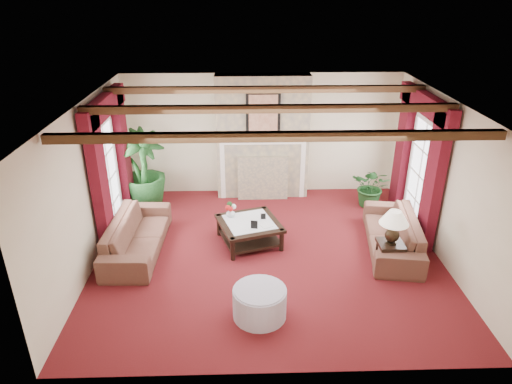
{
  "coord_description": "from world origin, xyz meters",
  "views": [
    {
      "loc": [
        -0.43,
        -6.95,
        4.42
      ],
      "look_at": [
        -0.21,
        0.4,
        1.03
      ],
      "focal_mm": 32.0,
      "sensor_mm": 36.0,
      "label": 1
    }
  ],
  "objects_px": {
    "sofa_left": "(136,230)",
    "potted_palm": "(145,186)",
    "side_table": "(389,255)",
    "sofa_right": "(393,228)",
    "ottoman": "(260,303)",
    "coffee_table": "(249,232)"
  },
  "relations": [
    {
      "from": "coffee_table",
      "to": "side_table",
      "type": "bearing_deg",
      "value": -38.76
    },
    {
      "from": "sofa_left",
      "to": "coffee_table",
      "type": "xyz_separation_m",
      "value": [
        2.01,
        0.21,
        -0.21
      ]
    },
    {
      "from": "potted_palm",
      "to": "sofa_left",
      "type": "bearing_deg",
      "value": -83.92
    },
    {
      "from": "coffee_table",
      "to": "side_table",
      "type": "distance_m",
      "value": 2.51
    },
    {
      "from": "potted_palm",
      "to": "side_table",
      "type": "bearing_deg",
      "value": -28.65
    },
    {
      "from": "sofa_right",
      "to": "potted_palm",
      "type": "distance_m",
      "value": 5.12
    },
    {
      "from": "sofa_left",
      "to": "side_table",
      "type": "xyz_separation_m",
      "value": [
        4.35,
        -0.7,
        -0.18
      ]
    },
    {
      "from": "sofa_left",
      "to": "side_table",
      "type": "relative_size",
      "value": 4.44
    },
    {
      "from": "potted_palm",
      "to": "sofa_right",
      "type": "bearing_deg",
      "value": -21.02
    },
    {
      "from": "sofa_left",
      "to": "potted_palm",
      "type": "distance_m",
      "value": 1.8
    },
    {
      "from": "potted_palm",
      "to": "side_table",
      "type": "distance_m",
      "value": 5.18
    },
    {
      "from": "side_table",
      "to": "ottoman",
      "type": "distance_m",
      "value": 2.51
    },
    {
      "from": "sofa_right",
      "to": "ottoman",
      "type": "bearing_deg",
      "value": -44.95
    },
    {
      "from": "side_table",
      "to": "ottoman",
      "type": "height_order",
      "value": "side_table"
    },
    {
      "from": "sofa_left",
      "to": "sofa_right",
      "type": "bearing_deg",
      "value": -88.93
    },
    {
      "from": "coffee_table",
      "to": "side_table",
      "type": "relative_size",
      "value": 2.13
    },
    {
      "from": "ottoman",
      "to": "side_table",
      "type": "bearing_deg",
      "value": 27.48
    },
    {
      "from": "sofa_left",
      "to": "ottoman",
      "type": "relative_size",
      "value": 2.82
    },
    {
      "from": "sofa_right",
      "to": "coffee_table",
      "type": "distance_m",
      "value": 2.6
    },
    {
      "from": "sofa_left",
      "to": "potted_palm",
      "type": "relative_size",
      "value": 1.15
    },
    {
      "from": "sofa_left",
      "to": "side_table",
      "type": "distance_m",
      "value": 4.41
    },
    {
      "from": "side_table",
      "to": "potted_palm",
      "type": "bearing_deg",
      "value": 151.35
    }
  ]
}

